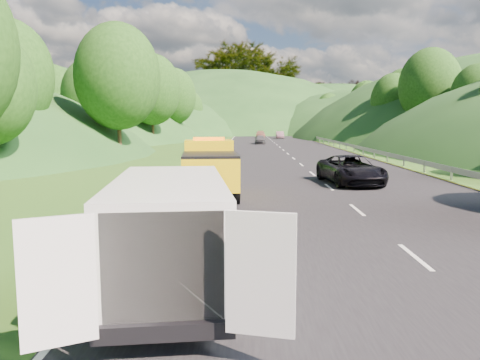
{
  "coord_description": "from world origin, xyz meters",
  "views": [
    {
      "loc": [
        -1.03,
        -12.99,
        3.26
      ],
      "look_at": [
        -1.29,
        2.57,
        1.3
      ],
      "focal_mm": 35.0,
      "sensor_mm": 36.0,
      "label": 1
    }
  ],
  "objects_px": {
    "woman": "(158,235)",
    "child": "(193,236)",
    "worker": "(216,309)",
    "passing_suv": "(350,184)",
    "spare_tire": "(218,321)",
    "suitcase": "(131,219)",
    "tow_truck": "(209,168)",
    "white_van": "(170,228)"
  },
  "relations": [
    {
      "from": "suitcase",
      "to": "spare_tire",
      "type": "relative_size",
      "value": 0.95
    },
    {
      "from": "white_van",
      "to": "woman",
      "type": "bearing_deg",
      "value": 96.37
    },
    {
      "from": "white_van",
      "to": "child",
      "type": "relative_size",
      "value": 6.65
    },
    {
      "from": "white_van",
      "to": "suitcase",
      "type": "height_order",
      "value": "white_van"
    },
    {
      "from": "white_van",
      "to": "child",
      "type": "bearing_deg",
      "value": 83.45
    },
    {
      "from": "child",
      "to": "passing_suv",
      "type": "bearing_deg",
      "value": 88.41
    },
    {
      "from": "tow_truck",
      "to": "passing_suv",
      "type": "bearing_deg",
      "value": 24.49
    },
    {
      "from": "passing_suv",
      "to": "white_van",
      "type": "bearing_deg",
      "value": -120.48
    },
    {
      "from": "spare_tire",
      "to": "woman",
      "type": "bearing_deg",
      "value": 109.75
    },
    {
      "from": "woman",
      "to": "spare_tire",
      "type": "height_order",
      "value": "woman"
    },
    {
      "from": "white_van",
      "to": "passing_suv",
      "type": "height_order",
      "value": "white_van"
    },
    {
      "from": "passing_suv",
      "to": "child",
      "type": "bearing_deg",
      "value": -128.29
    },
    {
      "from": "tow_truck",
      "to": "child",
      "type": "relative_size",
      "value": 6.27
    },
    {
      "from": "tow_truck",
      "to": "worker",
      "type": "height_order",
      "value": "tow_truck"
    },
    {
      "from": "tow_truck",
      "to": "passing_suv",
      "type": "height_order",
      "value": "tow_truck"
    },
    {
      "from": "child",
      "to": "suitcase",
      "type": "xyz_separation_m",
      "value": [
        -2.0,
        0.88,
        0.32
      ]
    },
    {
      "from": "child",
      "to": "spare_tire",
      "type": "relative_size",
      "value": 1.43
    },
    {
      "from": "white_van",
      "to": "spare_tire",
      "type": "relative_size",
      "value": 9.53
    },
    {
      "from": "suitcase",
      "to": "spare_tire",
      "type": "distance_m",
      "value": 7.25
    },
    {
      "from": "woman",
      "to": "worker",
      "type": "height_order",
      "value": "worker"
    },
    {
      "from": "passing_suv",
      "to": "tow_truck",
      "type": "bearing_deg",
      "value": -156.51
    },
    {
      "from": "woman",
      "to": "worker",
      "type": "relative_size",
      "value": 1.0
    },
    {
      "from": "tow_truck",
      "to": "suitcase",
      "type": "bearing_deg",
      "value": -112.46
    },
    {
      "from": "passing_suv",
      "to": "spare_tire",
      "type": "bearing_deg",
      "value": -115.81
    },
    {
      "from": "worker",
      "to": "passing_suv",
      "type": "xyz_separation_m",
      "value": [
        5.9,
        16.44,
        0.0
      ]
    },
    {
      "from": "child",
      "to": "spare_tire",
      "type": "bearing_deg",
      "value": -49.48
    },
    {
      "from": "tow_truck",
      "to": "spare_tire",
      "type": "distance_m",
      "value": 12.97
    },
    {
      "from": "worker",
      "to": "passing_suv",
      "type": "height_order",
      "value": "worker"
    },
    {
      "from": "spare_tire",
      "to": "suitcase",
      "type": "bearing_deg",
      "value": 115.01
    },
    {
      "from": "passing_suv",
      "to": "worker",
      "type": "bearing_deg",
      "value": -116.55
    },
    {
      "from": "tow_truck",
      "to": "white_van",
      "type": "bearing_deg",
      "value": -94.89
    },
    {
      "from": "spare_tire",
      "to": "passing_suv",
      "type": "bearing_deg",
      "value": 71.0
    },
    {
      "from": "suitcase",
      "to": "passing_suv",
      "type": "xyz_separation_m",
      "value": [
        8.9,
        10.4,
        -0.32
      ]
    },
    {
      "from": "woman",
      "to": "passing_suv",
      "type": "height_order",
      "value": "woman"
    },
    {
      "from": "worker",
      "to": "passing_suv",
      "type": "distance_m",
      "value": 17.47
    },
    {
      "from": "child",
      "to": "tow_truck",
      "type": "bearing_deg",
      "value": 120.81
    },
    {
      "from": "woman",
      "to": "passing_suv",
      "type": "relative_size",
      "value": 0.29
    },
    {
      "from": "woman",
      "to": "child",
      "type": "distance_m",
      "value": 1.06
    },
    {
      "from": "tow_truck",
      "to": "suitcase",
      "type": "relative_size",
      "value": 9.51
    },
    {
      "from": "child",
      "to": "passing_suv",
      "type": "height_order",
      "value": "passing_suv"
    },
    {
      "from": "tow_truck",
      "to": "spare_tire",
      "type": "height_order",
      "value": "tow_truck"
    },
    {
      "from": "woman",
      "to": "child",
      "type": "height_order",
      "value": "woman"
    }
  ]
}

